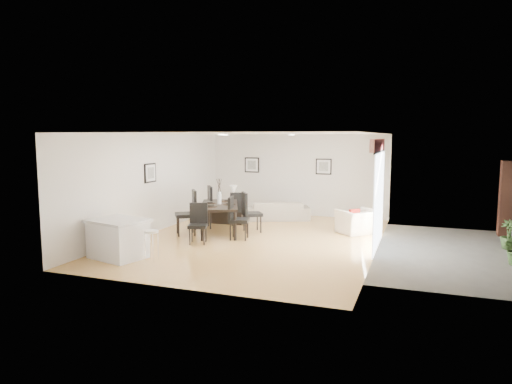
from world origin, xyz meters
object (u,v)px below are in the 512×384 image
(bar_stool, at_px, (151,235))
(dining_chair_wfar, at_px, (206,205))
(coffee_table, at_px, (229,216))
(dining_table, at_px, (219,207))
(dining_chair_enear, at_px, (235,216))
(sofa, at_px, (277,211))
(dining_chair_efar, at_px, (249,210))
(dining_chair_head, at_px, (198,221))
(dining_chair_wnear, at_px, (190,210))
(dining_chair_foot, at_px, (238,207))
(kitchen_island, at_px, (118,238))
(side_table, at_px, (234,209))
(armchair, at_px, (358,222))

(bar_stool, bearing_deg, dining_chair_wfar, 98.04)
(dining_chair_wfar, distance_m, coffee_table, 1.12)
(dining_table, relative_size, dining_chair_enear, 1.96)
(sofa, relative_size, coffee_table, 1.95)
(sofa, relative_size, dining_chair_efar, 1.82)
(dining_chair_head, bearing_deg, dining_chair_enear, 25.71)
(dining_chair_wnear, height_order, dining_chair_foot, dining_chair_wnear)
(dining_chair_enear, xyz_separation_m, dining_chair_head, (-0.71, -0.70, -0.06))
(dining_chair_efar, distance_m, kitchen_island, 3.89)
(dining_chair_wnear, relative_size, side_table, 1.97)
(dining_chair_head, bearing_deg, dining_table, 69.55)
(dining_chair_wfar, height_order, side_table, dining_chair_wfar)
(dining_chair_wnear, height_order, kitchen_island, dining_chair_wnear)
(dining_table, bearing_deg, dining_chair_head, -114.25)
(dining_chair_efar, xyz_separation_m, side_table, (-1.24, 1.86, -0.31))
(dining_chair_enear, xyz_separation_m, coffee_table, (-1.05, 2.01, -0.41))
(armchair, height_order, dining_table, dining_table)
(side_table, bearing_deg, dining_chair_head, -81.55)
(sofa, bearing_deg, armchair, 132.02)
(armchair, distance_m, coffee_table, 3.94)
(armchair, bearing_deg, dining_table, -24.79)
(armchair, xyz_separation_m, bar_stool, (-3.73, -4.33, 0.25))
(dining_chair_foot, height_order, side_table, dining_chair_foot)
(armchair, xyz_separation_m, side_table, (-4.10, 1.02, -0.02))
(sofa, xyz_separation_m, coffee_table, (-1.24, -0.98, -0.09))
(kitchen_island, bearing_deg, armchair, 58.05)
(kitchen_island, bearing_deg, sofa, 85.77)
(dining_table, height_order, side_table, dining_table)
(dining_chair_foot, xyz_separation_m, side_table, (-0.58, 1.08, -0.25))
(dining_chair_efar, xyz_separation_m, kitchen_island, (-1.71, -3.49, -0.19))
(dining_chair_wnear, xyz_separation_m, dining_chair_head, (0.66, -0.78, -0.12))
(dining_chair_efar, distance_m, bar_stool, 3.60)
(dining_chair_wfar, bearing_deg, dining_chair_head, -13.25)
(coffee_table, xyz_separation_m, side_table, (-0.17, 0.79, 0.10))
(coffee_table, bearing_deg, dining_chair_wnear, -101.79)
(armchair, height_order, bar_stool, bar_stool)
(dining_chair_head, bearing_deg, dining_chair_wfar, 91.50)
(dining_chair_enear, bearing_deg, kitchen_island, 134.30)
(dining_chair_efar, bearing_deg, side_table, -0.36)
(dining_table, height_order, dining_chair_enear, dining_chair_enear)
(sofa, height_order, dining_chair_wnear, dining_chair_wnear)
(sofa, xyz_separation_m, armchair, (2.68, -1.21, 0.03))
(dining_table, relative_size, dining_chair_wfar, 1.78)
(armchair, relative_size, coffee_table, 0.97)
(dining_chair_foot, bearing_deg, dining_table, 62.80)
(dining_chair_wfar, relative_size, dining_chair_foot, 1.21)
(coffee_table, xyz_separation_m, bar_stool, (0.20, -4.57, 0.37))
(bar_stool, bearing_deg, coffee_table, 92.49)
(dining_chair_wfar, bearing_deg, dining_table, 17.86)
(dining_chair_foot, bearing_deg, kitchen_island, 50.68)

